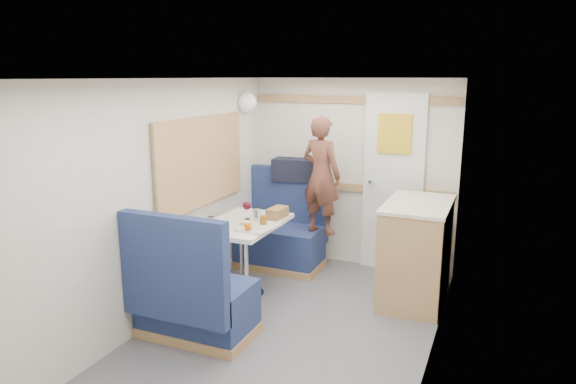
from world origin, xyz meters
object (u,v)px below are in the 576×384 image
at_px(duffel_bag, 296,170).
at_px(tumbler_left, 211,223).
at_px(bench_near, 193,302).
at_px(person, 321,175).
at_px(tray, 258,227).
at_px(orange_fruit, 248,227).
at_px(galley_counter, 416,251).
at_px(bread_loaf, 277,213).
at_px(pepper_grinder, 258,212).
at_px(dinette_table, 244,238).
at_px(bench_far, 282,239).
at_px(dome_light, 247,102).
at_px(wine_glass, 247,207).
at_px(tumbler_right, 257,216).
at_px(beer_glass, 263,221).
at_px(cheese_block, 246,223).

height_order(duffel_bag, tumbler_left, duffel_bag).
bearing_deg(bench_near, person, 74.50).
height_order(tray, orange_fruit, orange_fruit).
bearing_deg(tray, galley_counter, 28.35).
bearing_deg(bread_loaf, bench_near, -101.44).
xyz_separation_m(galley_counter, pepper_grinder, (-1.42, -0.37, 0.30)).
height_order(dinette_table, bread_loaf, bread_loaf).
bearing_deg(bench_far, galley_counter, -12.10).
xyz_separation_m(dome_light, bread_loaf, (0.61, -0.60, -0.98)).
distance_m(wine_glass, tumbler_right, 0.14).
bearing_deg(galley_counter, duffel_bag, 157.95).
relative_size(beer_glass, pepper_grinder, 0.97).
bearing_deg(bench_near, tumbler_left, 105.96).
distance_m(bench_far, tumbler_left, 1.26).
height_order(duffel_bag, cheese_block, duffel_bag).
distance_m(galley_counter, person, 1.19).
xyz_separation_m(tray, pepper_grinder, (-0.16, 0.31, 0.04)).
bearing_deg(person, pepper_grinder, 71.71).
bearing_deg(wine_glass, dome_light, 116.37).
bearing_deg(duffel_bag, galley_counter, -27.78).
bearing_deg(pepper_grinder, galley_counter, 14.47).
relative_size(bench_near, orange_fruit, 15.59).
relative_size(beer_glass, bread_loaf, 0.42).
xyz_separation_m(tray, cheese_block, (-0.11, -0.01, 0.03)).
relative_size(dinette_table, wine_glass, 5.48).
xyz_separation_m(tumbler_left, pepper_grinder, (0.21, 0.48, -0.00)).
relative_size(dinette_table, duffel_bag, 1.84).
height_order(cheese_block, pepper_grinder, pepper_grinder).
bearing_deg(tumbler_right, dinette_table, -156.81).
distance_m(tray, wine_glass, 0.33).
bearing_deg(duffel_bag, orange_fruit, -90.51).
bearing_deg(bench_far, bench_near, -90.00).
relative_size(dome_light, duffel_bag, 0.40).
distance_m(person, wine_glass, 0.88).
height_order(orange_fruit, pepper_grinder, pepper_grinder).
xyz_separation_m(tumbler_right, beer_glass, (0.11, -0.10, -0.01)).
height_order(dinette_table, galley_counter, galley_counter).
distance_m(dome_light, person, 1.11).
bearing_deg(wine_glass, tray, -43.54).
bearing_deg(duffel_bag, wine_glass, -99.54).
distance_m(tray, cheese_block, 0.12).
bearing_deg(galley_counter, tumbler_right, -159.68).
bearing_deg(dinette_table, wine_glass, 96.47).
height_order(person, beer_glass, person).
relative_size(orange_fruit, pepper_grinder, 0.68).
xyz_separation_m(bench_near, tumbler_right, (0.11, 0.91, 0.48)).
bearing_deg(tumbler_right, tray, -60.61).
relative_size(cheese_block, tumbler_right, 0.88).
distance_m(dinette_table, pepper_grinder, 0.28).
bearing_deg(dinette_table, bench_far, 90.00).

